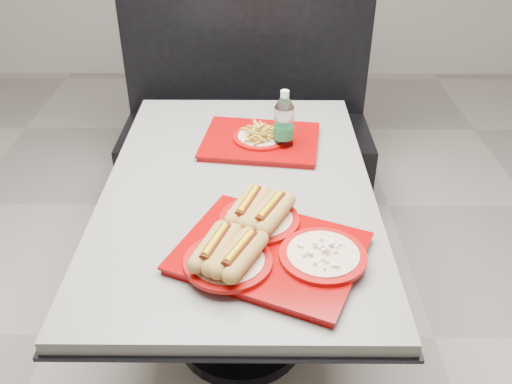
{
  "coord_description": "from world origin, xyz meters",
  "views": [
    {
      "loc": [
        0.07,
        -1.55,
        1.73
      ],
      "look_at": [
        0.06,
        -0.17,
        0.83
      ],
      "focal_mm": 38.0,
      "sensor_mm": 36.0,
      "label": 1
    }
  ],
  "objects_px": {
    "water_bottle": "(284,125)",
    "diner_table": "(239,223)",
    "tray_far": "(261,138)",
    "tray_near": "(264,243)",
    "booth_bench": "(246,130)"
  },
  "relations": [
    {
      "from": "water_bottle",
      "to": "diner_table",
      "type": "bearing_deg",
      "value": -124.14
    },
    {
      "from": "tray_far",
      "to": "booth_bench",
      "type": "bearing_deg",
      "value": 95.36
    },
    {
      "from": "diner_table",
      "to": "tray_far",
      "type": "height_order",
      "value": "tray_far"
    },
    {
      "from": "diner_table",
      "to": "tray_near",
      "type": "relative_size",
      "value": 2.35
    },
    {
      "from": "tray_near",
      "to": "water_bottle",
      "type": "distance_m",
      "value": 0.62
    },
    {
      "from": "diner_table",
      "to": "water_bottle",
      "type": "height_order",
      "value": "water_bottle"
    },
    {
      "from": "tray_near",
      "to": "tray_far",
      "type": "relative_size",
      "value": 1.27
    },
    {
      "from": "booth_bench",
      "to": "water_bottle",
      "type": "relative_size",
      "value": 5.65
    },
    {
      "from": "booth_bench",
      "to": "tray_near",
      "type": "xyz_separation_m",
      "value": [
        0.09,
        -1.47,
        0.39
      ]
    },
    {
      "from": "booth_bench",
      "to": "tray_near",
      "type": "distance_m",
      "value": 1.52
    },
    {
      "from": "tray_far",
      "to": "tray_near",
      "type": "bearing_deg",
      "value": -89.19
    },
    {
      "from": "diner_table",
      "to": "booth_bench",
      "type": "distance_m",
      "value": 1.11
    },
    {
      "from": "booth_bench",
      "to": "tray_far",
      "type": "relative_size",
      "value": 2.84
    },
    {
      "from": "tray_near",
      "to": "diner_table",
      "type": "bearing_deg",
      "value": 102.92
    },
    {
      "from": "water_bottle",
      "to": "tray_near",
      "type": "bearing_deg",
      "value": -97.06
    }
  ]
}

